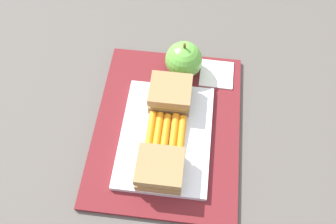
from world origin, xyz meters
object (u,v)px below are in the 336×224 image
Objects in this scene: sandwich_half_right at (170,94)px; apple at (184,60)px; sandwich_half_left at (160,169)px; paper_napkin at (217,74)px; food_tray at (166,136)px; carrot_sticks_bundle at (166,132)px.

apple is at bearing -12.24° from sandwich_half_right.
paper_napkin is at bearing -20.52° from sandwich_half_left.
sandwich_half_right is 0.91× the size of apple.
paper_napkin is (0.16, -0.09, -0.00)m from food_tray.
carrot_sticks_bundle reaches higher than food_tray.
apple reaches higher than food_tray.
sandwich_half_right is (0.08, 0.00, 0.03)m from food_tray.
apple is at bearing -6.34° from food_tray.
food_tray is 0.08m from sandwich_half_left.
carrot_sticks_bundle is at bearing 150.88° from paper_napkin.
food_tray reaches higher than paper_napkin.
sandwich_half_right is at bearing 167.76° from apple.
sandwich_half_right is 1.01× the size of carrot_sticks_bundle.
sandwich_half_right is (0.16, 0.00, 0.00)m from sandwich_half_left.
sandwich_half_right is at bearing 0.00° from food_tray.
paper_napkin is at bearing -47.36° from sandwich_half_right.
carrot_sticks_bundle is 0.16m from apple.
sandwich_half_left is at bearing 180.00° from sandwich_half_right.
food_tray is at bearing 150.90° from paper_napkin.
sandwich_half_right is 0.08m from carrot_sticks_bundle.
food_tray is 2.91× the size of carrot_sticks_bundle.
sandwich_half_right is at bearing 0.00° from sandwich_half_left.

